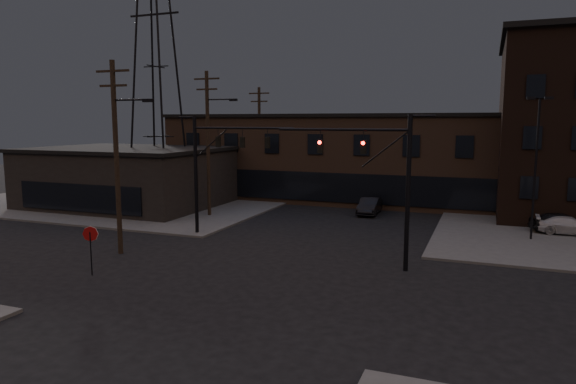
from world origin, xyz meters
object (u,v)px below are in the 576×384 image
(car_crossing, at_px, (370,206))
(parked_car_lot_a, at_px, (561,222))
(parked_car_lot_b, at_px, (569,226))
(stop_sign, at_px, (90,239))
(traffic_signal_near, at_px, (386,175))
(traffic_signal_far, at_px, (212,161))

(car_crossing, bearing_deg, parked_car_lot_a, -13.15)
(parked_car_lot_b, bearing_deg, stop_sign, 129.13)
(stop_sign, bearing_deg, traffic_signal_near, 25.90)
(car_crossing, bearing_deg, traffic_signal_near, -76.92)
(stop_sign, xyz_separation_m, parked_car_lot_b, (23.44, 18.44, -1.10))
(parked_car_lot_a, xyz_separation_m, car_crossing, (-13.76, 2.75, -0.14))
(traffic_signal_near, xyz_separation_m, traffic_signal_far, (-12.07, 3.50, 0.08))
(traffic_signal_near, relative_size, stop_sign, 3.23)
(traffic_signal_far, height_order, parked_car_lot_a, traffic_signal_far)
(stop_sign, distance_m, parked_car_lot_b, 29.84)
(parked_car_lot_b, bearing_deg, traffic_signal_near, 140.79)
(traffic_signal_far, distance_m, stop_sign, 10.55)
(traffic_signal_near, height_order, traffic_signal_far, same)
(parked_car_lot_a, relative_size, car_crossing, 0.95)
(car_crossing, bearing_deg, traffic_signal_far, -125.86)
(parked_car_lot_a, bearing_deg, stop_sign, 110.17)
(traffic_signal_near, height_order, parked_car_lot_a, traffic_signal_near)
(traffic_signal_far, height_order, car_crossing, traffic_signal_far)
(stop_sign, relative_size, parked_car_lot_a, 0.62)
(parked_car_lot_a, bearing_deg, parked_car_lot_b, -166.63)
(traffic_signal_far, bearing_deg, stop_sign, -97.32)
(stop_sign, height_order, parked_car_lot_a, stop_sign)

